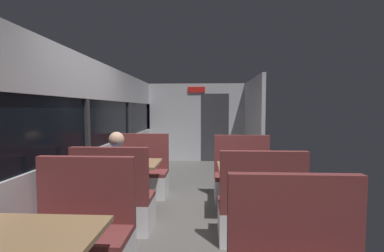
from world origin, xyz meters
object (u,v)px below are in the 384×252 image
bench_rear_aisle_facing_entry (243,181)px  seated_passenger (116,187)px  bench_near_window_facing_entry (80,243)px  bench_mid_window_facing_end (115,205)px  dining_table_mid_window (130,169)px  bench_mid_window_facing_entry (141,177)px  coffee_cup_primary (240,163)px  dining_table_rear_aisle (250,173)px  dining_table_near_window (27,251)px  bench_rear_aisle_facing_end (259,214)px

bench_rear_aisle_facing_entry → seated_passenger: 2.13m
bench_near_window_facing_entry → bench_mid_window_facing_end: size_ratio=1.00×
dining_table_mid_window → bench_mid_window_facing_entry: (0.00, 0.70, -0.31)m
bench_mid_window_facing_end → coffee_cup_primary: (1.65, 0.49, 0.46)m
dining_table_rear_aisle → bench_near_window_facing_entry: bearing=-140.9°
bench_near_window_facing_entry → dining_table_near_window: bearing=-90.0°
bench_mid_window_facing_entry → seated_passenger: 1.34m
dining_table_near_window → coffee_cup_primary: 2.71m
dining_table_mid_window → seated_passenger: 0.64m
bench_near_window_facing_entry → bench_mid_window_facing_end: same height
bench_rear_aisle_facing_entry → bench_mid_window_facing_entry: bearing=173.6°
bench_rear_aisle_facing_end → coffee_cup_primary: (-0.14, 0.69, 0.46)m
dining_table_near_window → bench_rear_aisle_facing_end: bench_rear_aisle_facing_end is taller
bench_near_window_facing_entry → dining_table_rear_aisle: (1.79, 1.46, 0.31)m
bench_near_window_facing_entry → bench_rear_aisle_facing_entry: bearing=50.3°
dining_table_near_window → bench_mid_window_facing_entry: bearing=90.0°
coffee_cup_primary → bench_mid_window_facing_end: bearing=-163.4°
dining_table_mid_window → seated_passenger: size_ratio=0.71×
bench_mid_window_facing_end → seated_passenger: size_ratio=0.87×
dining_table_rear_aisle → bench_rear_aisle_facing_end: 0.77m
dining_table_near_window → dining_table_rear_aisle: (1.79, 2.16, 0.00)m
bench_mid_window_facing_entry → dining_table_rear_aisle: bench_mid_window_facing_entry is taller
bench_rear_aisle_facing_entry → seated_passenger: size_ratio=0.87×
bench_rear_aisle_facing_end → bench_mid_window_facing_entry: bearing=138.2°
bench_mid_window_facing_entry → bench_rear_aisle_facing_end: bearing=-41.8°
dining_table_near_window → seated_passenger: size_ratio=0.71×
coffee_cup_primary → bench_rear_aisle_facing_end: bearing=-78.5°
bench_mid_window_facing_entry → seated_passenger: size_ratio=0.87×
seated_passenger → dining_table_near_window: bearing=-90.0°
bench_mid_window_facing_entry → seated_passenger: seated_passenger is taller
dining_table_near_window → dining_table_rear_aisle: size_ratio=1.00×
bench_mid_window_facing_entry → dining_table_rear_aisle: size_ratio=1.22×
bench_mid_window_facing_end → dining_table_rear_aisle: 1.88m
bench_near_window_facing_entry → bench_rear_aisle_facing_entry: 2.80m
dining_table_rear_aisle → bench_mid_window_facing_entry: bearing=153.3°
bench_mid_window_facing_end → seated_passenger: (0.00, 0.07, 0.21)m
dining_table_near_window → bench_mid_window_facing_entry: size_ratio=0.82×
bench_near_window_facing_entry → bench_rear_aisle_facing_entry: (1.79, 2.16, 0.00)m
dining_table_mid_window → bench_rear_aisle_facing_entry: size_ratio=0.82×
dining_table_mid_window → coffee_cup_primary: size_ratio=10.00×
bench_mid_window_facing_entry → seated_passenger: bearing=-90.0°
dining_table_near_window → bench_rear_aisle_facing_entry: 3.38m
bench_rear_aisle_facing_end → bench_rear_aisle_facing_entry: (0.00, 1.40, 0.00)m
bench_near_window_facing_entry → bench_mid_window_facing_end: 0.96m
dining_table_mid_window → bench_rear_aisle_facing_entry: (1.79, 0.50, -0.31)m
seated_passenger → bench_rear_aisle_facing_end: bearing=-8.7°
dining_table_mid_window → bench_near_window_facing_entry: bearing=-90.0°
dining_table_rear_aisle → bench_mid_window_facing_end: bearing=-164.4°
dining_table_near_window → bench_mid_window_facing_end: bearing=90.0°
bench_rear_aisle_facing_end → coffee_cup_primary: size_ratio=12.22×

